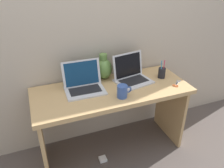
{
  "coord_description": "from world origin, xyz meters",
  "views": [
    {
      "loc": [
        -0.62,
        -1.62,
        1.73
      ],
      "look_at": [
        0.0,
        0.0,
        0.77
      ],
      "focal_mm": 35.71,
      "sensor_mm": 36.0,
      "label": 1
    }
  ],
  "objects_px": {
    "coffee_mug": "(122,91)",
    "scissors": "(176,84)",
    "laptop_left": "(83,83)",
    "laptop_right": "(131,74)",
    "pen_cup": "(162,73)",
    "power_brick": "(103,159)",
    "green_vase": "(103,68)"
  },
  "relations": [
    {
      "from": "green_vase",
      "to": "pen_cup",
      "type": "relative_size",
      "value": 1.33
    },
    {
      "from": "scissors",
      "to": "power_brick",
      "type": "height_order",
      "value": "scissors"
    },
    {
      "from": "power_brick",
      "to": "laptop_left",
      "type": "bearing_deg",
      "value": 114.1
    },
    {
      "from": "pen_cup",
      "to": "power_brick",
      "type": "distance_m",
      "value": 1.03
    },
    {
      "from": "pen_cup",
      "to": "scissors",
      "type": "relative_size",
      "value": 1.41
    },
    {
      "from": "laptop_left",
      "to": "power_brick",
      "type": "relative_size",
      "value": 4.94
    },
    {
      "from": "coffee_mug",
      "to": "pen_cup",
      "type": "distance_m",
      "value": 0.54
    },
    {
      "from": "laptop_right",
      "to": "green_vase",
      "type": "height_order",
      "value": "laptop_right"
    },
    {
      "from": "pen_cup",
      "to": "laptop_right",
      "type": "bearing_deg",
      "value": 169.41
    },
    {
      "from": "laptop_left",
      "to": "pen_cup",
      "type": "xyz_separation_m",
      "value": [
        0.77,
        -0.05,
        -0.01
      ]
    },
    {
      "from": "green_vase",
      "to": "coffee_mug",
      "type": "bearing_deg",
      "value": -85.2
    },
    {
      "from": "coffee_mug",
      "to": "pen_cup",
      "type": "xyz_separation_m",
      "value": [
        0.5,
        0.19,
        -0.0
      ]
    },
    {
      "from": "coffee_mug",
      "to": "scissors",
      "type": "relative_size",
      "value": 0.97
    },
    {
      "from": "coffee_mug",
      "to": "power_brick",
      "type": "relative_size",
      "value": 1.86
    },
    {
      "from": "laptop_right",
      "to": "scissors",
      "type": "bearing_deg",
      "value": -33.66
    },
    {
      "from": "scissors",
      "to": "laptop_right",
      "type": "bearing_deg",
      "value": 146.34
    },
    {
      "from": "green_vase",
      "to": "scissors",
      "type": "xyz_separation_m",
      "value": [
        0.58,
        -0.37,
        -0.1
      ]
    },
    {
      "from": "laptop_right",
      "to": "scissors",
      "type": "height_order",
      "value": "laptop_right"
    },
    {
      "from": "laptop_right",
      "to": "power_brick",
      "type": "bearing_deg",
      "value": -150.42
    },
    {
      "from": "laptop_right",
      "to": "scissors",
      "type": "xyz_separation_m",
      "value": [
        0.36,
        -0.24,
        -0.06
      ]
    },
    {
      "from": "coffee_mug",
      "to": "green_vase",
      "type": "bearing_deg",
      "value": 94.8
    },
    {
      "from": "power_brick",
      "to": "coffee_mug",
      "type": "bearing_deg",
      "value": -12.82
    },
    {
      "from": "green_vase",
      "to": "power_brick",
      "type": "relative_size",
      "value": 3.58
    },
    {
      "from": "green_vase",
      "to": "power_brick",
      "type": "distance_m",
      "value": 0.9
    },
    {
      "from": "green_vase",
      "to": "scissors",
      "type": "relative_size",
      "value": 1.87
    },
    {
      "from": "laptop_right",
      "to": "power_brick",
      "type": "xyz_separation_m",
      "value": [
        -0.37,
        -0.21,
        -0.78
      ]
    },
    {
      "from": "laptop_left",
      "to": "coffee_mug",
      "type": "relative_size",
      "value": 2.65
    },
    {
      "from": "pen_cup",
      "to": "laptop_left",
      "type": "bearing_deg",
      "value": 175.93
    },
    {
      "from": "laptop_left",
      "to": "laptop_right",
      "type": "distance_m",
      "value": 0.47
    },
    {
      "from": "coffee_mug",
      "to": "scissors",
      "type": "xyz_separation_m",
      "value": [
        0.55,
        0.01,
        -0.05
      ]
    },
    {
      "from": "laptop_right",
      "to": "power_brick",
      "type": "relative_size",
      "value": 5.17
    },
    {
      "from": "laptop_right",
      "to": "pen_cup",
      "type": "height_order",
      "value": "laptop_right"
    }
  ]
}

